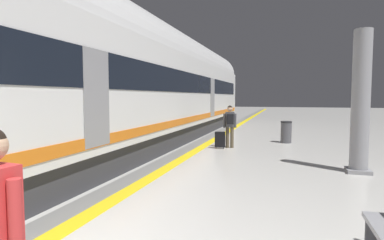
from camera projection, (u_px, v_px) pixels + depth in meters
The scene contains 7 objects.
safety_line_strip at pixel (200, 148), 11.87m from camera, with size 0.36×80.00×0.01m, color yellow.
tactile_edge_band at pixel (191, 148), 11.97m from camera, with size 0.65×80.00×0.01m, color slate.
high_speed_train at pixel (137, 81), 11.47m from camera, with size 2.94×31.21×4.97m.
passenger_near at pixel (230, 123), 11.91m from camera, with size 0.49×0.37×1.60m.
suitcase_near at pixel (220, 139), 11.82m from camera, with size 0.41×0.28×0.62m.
platform_pillar at pixel (361, 105), 7.93m from camera, with size 0.56×0.56×3.60m.
waste_bin at pixel (286, 132), 13.24m from camera, with size 0.46×0.46×0.91m.
Camera 1 is at (2.41, -1.36, 1.93)m, focal length 29.59 mm.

